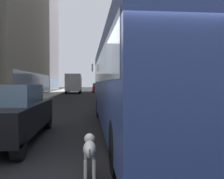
# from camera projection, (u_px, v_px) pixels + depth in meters

# --- Properties ---
(ground_plane) EXTENTS (120.00, 120.00, 0.00)m
(ground_plane) POSITION_uv_depth(u_px,v_px,m) (91.00, 94.00, 38.89)
(ground_plane) COLOR black
(sidewalk_left) EXTENTS (2.40, 110.00, 0.15)m
(sidewalk_left) POSITION_uv_depth(u_px,v_px,m) (54.00, 93.00, 38.35)
(sidewalk_left) COLOR #ADA89E
(sidewalk_left) RESTS_ON ground
(sidewalk_right) EXTENTS (2.40, 110.00, 0.15)m
(sidewalk_right) POSITION_uv_depth(u_px,v_px,m) (127.00, 93.00, 39.43)
(sidewalk_right) COLOR #ADA89E
(sidewalk_right) RESTS_ON ground
(building_left_far) EXTENTS (8.51, 20.66, 37.04)m
(building_left_far) POSITION_uv_depth(u_px,v_px,m) (31.00, 0.00, 50.26)
(building_left_far) COLOR slate
(building_left_far) RESTS_ON ground
(transit_bus) EXTENTS (2.78, 11.53, 3.05)m
(transit_bus) POSITION_uv_depth(u_px,v_px,m) (136.00, 80.00, 8.72)
(transit_bus) COLOR #33478C
(transit_bus) RESTS_ON ground
(car_black_suv) EXTENTS (1.89, 4.65, 1.62)m
(car_black_suv) POSITION_uv_depth(u_px,v_px,m) (6.00, 112.00, 7.08)
(car_black_suv) COLOR black
(car_black_suv) RESTS_ON ground
(car_red_coupe) EXTENTS (1.94, 4.57, 1.62)m
(car_red_coupe) POSITION_uv_depth(u_px,v_px,m) (98.00, 88.00, 44.32)
(car_red_coupe) COLOR red
(car_red_coupe) RESTS_ON ground
(car_silver_sedan) EXTENTS (1.78, 4.20, 1.62)m
(car_silver_sedan) POSITION_uv_depth(u_px,v_px,m) (106.00, 92.00, 24.24)
(car_silver_sedan) COLOR #B7BABF
(car_silver_sedan) RESTS_ON ground
(car_blue_hatchback) EXTENTS (1.76, 4.54, 1.62)m
(car_blue_hatchback) POSITION_uv_depth(u_px,v_px,m) (113.00, 89.00, 33.77)
(car_blue_hatchback) COLOR #4C6BB7
(car_blue_hatchback) RESTS_ON ground
(box_truck) EXTENTS (2.30, 7.50, 3.05)m
(box_truck) POSITION_uv_depth(u_px,v_px,m) (74.00, 83.00, 40.22)
(box_truck) COLOR #A51919
(box_truck) RESTS_ON ground
(dalmatian_dog) EXTENTS (0.22, 0.96, 0.72)m
(dalmatian_dog) POSITION_uv_depth(u_px,v_px,m) (90.00, 149.00, 4.34)
(dalmatian_dog) COLOR white
(dalmatian_dog) RESTS_ON ground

